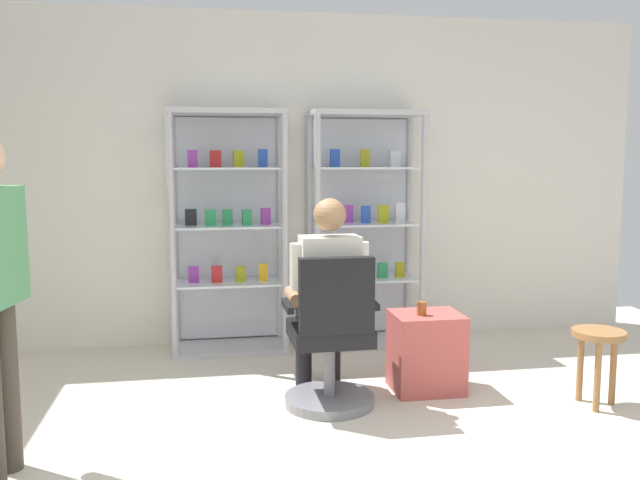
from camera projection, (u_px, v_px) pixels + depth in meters
name	position (u px, v px, depth m)	size (l,w,h in m)	color
back_wall	(293.00, 180.00, 5.55)	(6.00, 0.10, 2.70)	silver
display_cabinet_left	(228.00, 230.00, 5.28)	(0.90, 0.45, 1.90)	#B7B7BC
display_cabinet_right	(363.00, 228.00, 5.46)	(0.90, 0.45, 1.90)	#B7B7BC
office_chair	(331.00, 346.00, 4.05)	(0.56, 0.56, 0.96)	slate
seated_shopkeeper	(326.00, 289.00, 4.17)	(0.49, 0.57, 1.29)	black
storage_crate	(426.00, 352.00, 4.39)	(0.45, 0.38, 0.52)	#B24C47
tea_glass	(422.00, 308.00, 4.30)	(0.06, 0.06, 0.09)	brown
wooden_stool	(598.00, 346.00, 4.10)	(0.32, 0.32, 0.48)	olive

